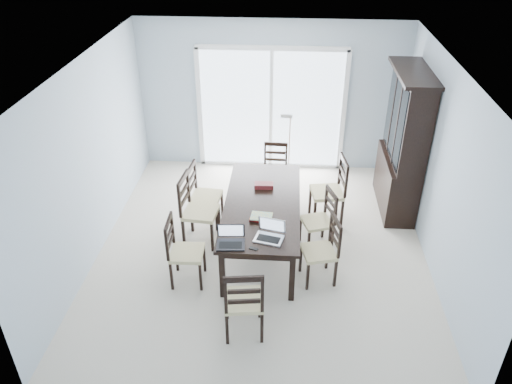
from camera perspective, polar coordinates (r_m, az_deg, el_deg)
floor at (r=7.07m, az=0.68°, el=-6.39°), size 5.00×5.00×0.00m
ceiling at (r=5.86m, az=0.84°, el=14.20°), size 5.00×5.00×0.00m
back_wall at (r=8.64m, az=1.76°, el=10.80°), size 4.50×0.02×2.60m
wall_left at (r=6.85m, az=-18.42°, el=3.41°), size 0.02×5.00×2.60m
wall_right at (r=6.64m, az=20.54°, el=2.09°), size 0.02×5.00×2.60m
balcony at (r=10.09m, az=1.89°, el=5.58°), size 4.50×2.00×0.10m
railing at (r=10.77m, az=2.18°, el=10.76°), size 4.50×0.06×1.10m
dining_table at (r=6.68m, az=0.72°, el=-1.81°), size 1.00×2.20×0.75m
china_hutch at (r=7.76m, az=16.47°, el=5.19°), size 0.50×1.38×2.20m
sliding_door at (r=8.69m, az=1.73°, el=9.43°), size 2.52×0.05×2.18m
chair_left_near at (r=6.27m, az=-8.80°, el=-5.94°), size 0.43×0.41×1.07m
chair_left_mid at (r=6.91m, az=-7.23°, el=-1.22°), size 0.51×0.50×1.20m
chair_left_far at (r=7.33m, az=-6.47°, el=0.42°), size 0.46×0.45×1.11m
chair_right_near at (r=6.29m, az=8.05°, el=-5.80°), size 0.49×0.48×1.05m
chair_right_mid at (r=6.87m, az=7.71°, el=-2.45°), size 0.49×0.49×1.01m
chair_right_far at (r=7.39m, az=8.95°, el=0.94°), size 0.52×0.51×1.20m
chair_end_near at (r=5.45m, az=-1.41°, el=-11.89°), size 0.47×0.48×1.12m
chair_end_far at (r=8.05m, az=2.20°, el=3.20°), size 0.39×0.41×1.01m
laptop_dark at (r=5.85m, az=-2.93°, el=-5.70°), size 0.34×0.25×0.23m
laptop_silver at (r=5.94m, az=1.47°, el=-5.01°), size 0.38×0.30×0.23m
book_stack at (r=6.31m, az=0.56°, el=-2.91°), size 0.29×0.24×0.04m
cell_phone at (r=5.82m, az=-0.27°, el=-6.48°), size 0.11×0.08×0.01m
game_box at (r=6.96m, az=0.91°, el=0.75°), size 0.27×0.14×0.07m
hot_tub at (r=9.84m, az=-0.69°, el=8.43°), size 2.19×2.02×1.00m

